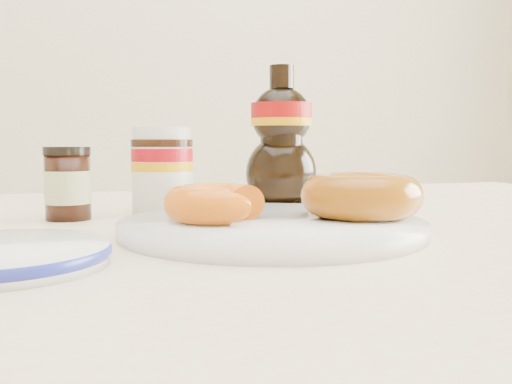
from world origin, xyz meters
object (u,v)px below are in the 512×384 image
object	(u,v)px
donut_whole	(361,195)
syrup_bottle	(281,137)
donut_bitten	(215,203)
nutella_jar	(162,167)
dark_jar	(68,184)
dining_table	(229,305)
plate	(272,226)

from	to	relation	value
donut_whole	syrup_bottle	xyz separation A→B (m)	(-0.01, 0.21, 0.06)
donut_bitten	nutella_jar	xyz separation A→B (m)	(-0.02, 0.18, 0.03)
dark_jar	nutella_jar	bearing A→B (deg)	11.66
dining_table	donut_bitten	size ratio (longest dim) A/B	15.14
donut_whole	nutella_jar	xyz separation A→B (m)	(-0.16, 0.19, 0.02)
dark_jar	syrup_bottle	bearing A→B (deg)	9.88
dining_table	syrup_bottle	distance (m)	0.25
dining_table	syrup_bottle	xyz separation A→B (m)	(0.11, 0.14, 0.17)
donut_whole	syrup_bottle	size ratio (longest dim) A/B	0.63
donut_bitten	donut_whole	distance (m)	0.14
syrup_bottle	dark_jar	distance (m)	0.27
dining_table	plate	bearing A→B (deg)	-69.25
plate	nutella_jar	world-z (taller)	nutella_jar
donut_bitten	syrup_bottle	distance (m)	0.25
nutella_jar	syrup_bottle	size ratio (longest dim) A/B	0.56
donut_bitten	dark_jar	world-z (taller)	dark_jar
donut_bitten	dark_jar	xyz separation A→B (m)	(-0.13, 0.16, 0.01)
nutella_jar	dark_jar	xyz separation A→B (m)	(-0.11, -0.02, -0.02)
donut_whole	syrup_bottle	bearing A→B (deg)	91.35
donut_whole	syrup_bottle	world-z (taller)	syrup_bottle
plate	donut_bitten	xyz separation A→B (m)	(-0.05, 0.00, 0.02)
donut_whole	dining_table	bearing A→B (deg)	147.15
dining_table	donut_bitten	xyz separation A→B (m)	(-0.03, -0.06, 0.11)
dining_table	plate	size ratio (longest dim) A/B	4.98
dining_table	nutella_jar	bearing A→B (deg)	113.63
plate	nutella_jar	xyz separation A→B (m)	(-0.08, 0.18, 0.05)
plate	dark_jar	size ratio (longest dim) A/B	3.51
dining_table	nutella_jar	world-z (taller)	nutella_jar
nutella_jar	donut_whole	bearing A→B (deg)	-49.27
nutella_jar	dark_jar	distance (m)	0.11
donut_whole	nutella_jar	size ratio (longest dim) A/B	1.13
syrup_bottle	donut_bitten	bearing A→B (deg)	-123.78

